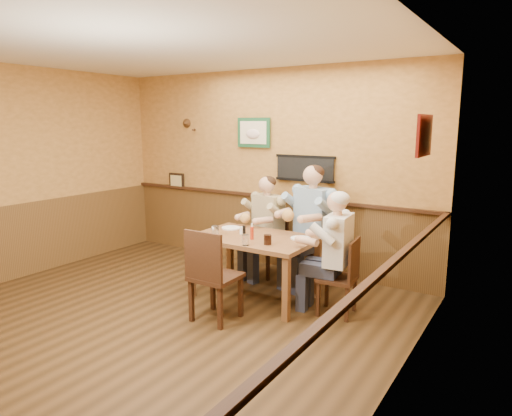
{
  "coord_description": "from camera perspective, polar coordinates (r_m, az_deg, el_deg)",
  "views": [
    {
      "loc": [
        3.37,
        -3.09,
        2.06
      ],
      "look_at": [
        0.62,
        1.23,
        1.1
      ],
      "focal_mm": 32.0,
      "sensor_mm": 36.0,
      "label": 1
    }
  ],
  "objects": [
    {
      "name": "hot_sauce_bottle",
      "position": [
        5.19,
        -0.51,
        -3.06
      ],
      "size": [
        0.05,
        0.05,
        0.16
      ],
      "primitive_type": "cylinder",
      "rotation": [
        0.0,
        0.0,
        0.2
      ],
      "color": "#B22C13",
      "rests_on": "dining_table"
    },
    {
      "name": "plate_far_right",
      "position": [
        5.25,
        5.59,
        -3.78
      ],
      "size": [
        0.25,
        0.25,
        0.02
      ],
      "primitive_type": "cylinder",
      "rotation": [
        0.0,
        0.0,
        -0.1
      ],
      "color": "white",
      "rests_on": "dining_table"
    },
    {
      "name": "chair_right_end",
      "position": [
        5.05,
        10.12,
        -8.41
      ],
      "size": [
        0.43,
        0.43,
        0.85
      ],
      "primitive_type": null,
      "rotation": [
        0.0,
        0.0,
        -1.46
      ],
      "color": "#3D2213",
      "rests_on": "ground"
    },
    {
      "name": "chair_back_right",
      "position": [
        5.91,
        7.12,
        -4.92
      ],
      "size": [
        0.55,
        0.55,
        0.97
      ],
      "primitive_type": null,
      "rotation": [
        0.0,
        0.0,
        -0.26
      ],
      "color": "#3D2213",
      "rests_on": "ground"
    },
    {
      "name": "diner_white_elder",
      "position": [
        5.0,
        10.18,
        -6.44
      ],
      "size": [
        0.62,
        0.62,
        1.21
      ],
      "primitive_type": null,
      "rotation": [
        0.0,
        0.0,
        -1.46
      ],
      "color": "silver",
      "rests_on": "ground"
    },
    {
      "name": "diner_tan_shirt",
      "position": [
        6.17,
        1.51,
        -2.95
      ],
      "size": [
        0.69,
        0.69,
        1.23
      ],
      "primitive_type": null,
      "rotation": [
        0.0,
        0.0,
        -0.24
      ],
      "color": "tan",
      "rests_on": "ground"
    },
    {
      "name": "diner_blue_polo",
      "position": [
        5.86,
        7.16,
        -2.96
      ],
      "size": [
        0.78,
        0.78,
        1.39
      ],
      "primitive_type": null,
      "rotation": [
        0.0,
        0.0,
        -0.26
      ],
      "color": "#7FA0BF",
      "rests_on": "ground"
    },
    {
      "name": "room",
      "position": [
        4.61,
        -12.33,
        5.74
      ],
      "size": [
        5.02,
        5.03,
        2.81
      ],
      "color": "#32210F",
      "rests_on": "ground"
    },
    {
      "name": "dining_table",
      "position": [
        5.37,
        -0.16,
        -4.5
      ],
      "size": [
        1.4,
        0.9,
        0.75
      ],
      "color": "brown",
      "rests_on": "ground"
    },
    {
      "name": "pepper_shaker",
      "position": [
        5.48,
        -1.51,
        -2.7
      ],
      "size": [
        0.05,
        0.05,
        0.09
      ],
      "primitive_type": "cylinder",
      "rotation": [
        0.0,
        0.0,
        0.42
      ],
      "color": "black",
      "rests_on": "dining_table"
    },
    {
      "name": "chair_near_side",
      "position": [
        4.84,
        -5.03,
        -8.24
      ],
      "size": [
        0.46,
        0.46,
        0.99
      ],
      "primitive_type": null,
      "rotation": [
        0.0,
        0.0,
        3.15
      ],
      "color": "#3D2213",
      "rests_on": "ground"
    },
    {
      "name": "chair_back_left",
      "position": [
        6.21,
        1.51,
        -4.6
      ],
      "size": [
        0.48,
        0.48,
        0.86
      ],
      "primitive_type": null,
      "rotation": [
        0.0,
        0.0,
        -0.24
      ],
      "color": "#3D2213",
      "rests_on": "ground"
    },
    {
      "name": "water_glass_left",
      "position": [
        5.32,
        -5.13,
        -2.95
      ],
      "size": [
        0.11,
        0.11,
        0.13
      ],
      "primitive_type": "cylinder",
      "rotation": [
        0.0,
        0.0,
        0.23
      ],
      "color": "silver",
      "rests_on": "dining_table"
    },
    {
      "name": "plate_far_left",
      "position": [
        5.74,
        -3.15,
        -2.49
      ],
      "size": [
        0.24,
        0.24,
        0.02
      ],
      "primitive_type": "cylinder",
      "rotation": [
        0.0,
        0.0,
        -0.03
      ],
      "color": "white",
      "rests_on": "dining_table"
    },
    {
      "name": "water_glass_mid",
      "position": [
        4.95,
        -1.33,
        -4.02
      ],
      "size": [
        0.09,
        0.09,
        0.12
      ],
      "primitive_type": "cylinder",
      "rotation": [
        0.0,
        0.0,
        0.19
      ],
      "color": "white",
      "rests_on": "dining_table"
    },
    {
      "name": "salt_shaker",
      "position": [
        5.44,
        -1.87,
        -2.82
      ],
      "size": [
        0.04,
        0.04,
        0.09
      ],
      "primitive_type": "cylinder",
      "rotation": [
        0.0,
        0.0,
        -0.12
      ],
      "color": "white",
      "rests_on": "dining_table"
    },
    {
      "name": "cola_tumbler",
      "position": [
        4.98,
        1.47,
        -3.97
      ],
      "size": [
        0.11,
        0.11,
        0.11
      ],
      "primitive_type": "cylinder",
      "rotation": [
        0.0,
        0.0,
        0.43
      ],
      "color": "black",
      "rests_on": "dining_table"
    }
  ]
}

